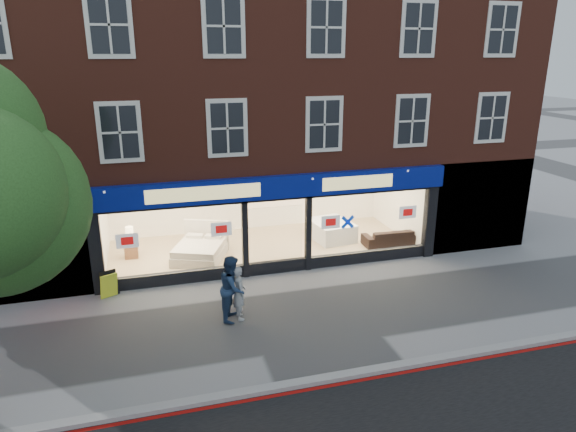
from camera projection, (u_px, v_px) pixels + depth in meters
name	position (u px, v px, depth m)	size (l,w,h in m)	color
ground	(305.00, 316.00, 14.10)	(120.00, 120.00, 0.00)	gray
kerb_line	(348.00, 383.00, 11.26)	(60.00, 0.10, 0.01)	#8C0A07
kerb_stone	(345.00, 375.00, 11.42)	(60.00, 0.25, 0.12)	gray
showroom_floor	(262.00, 247.00, 18.89)	(11.00, 4.50, 0.10)	tan
building	(248.00, 59.00, 18.40)	(19.00, 8.26, 10.30)	maroon
display_bed	(201.00, 249.00, 17.75)	(2.23, 2.41, 1.09)	beige
bedside_table	(131.00, 250.00, 17.79)	(0.45, 0.45, 0.55)	brown
mattress_stack	(331.00, 230.00, 19.55)	(1.58, 1.90, 0.68)	silver
sofa	(390.00, 237.00, 18.96)	(2.03, 0.79, 0.59)	black
a_board	(109.00, 285.00, 15.10)	(0.51, 0.33, 0.78)	yellow
pedestrian_grey	(239.00, 292.00, 13.78)	(0.56, 0.36, 1.52)	#96999D
pedestrian_blue	(233.00, 288.00, 13.73)	(0.88, 0.69, 1.81)	navy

